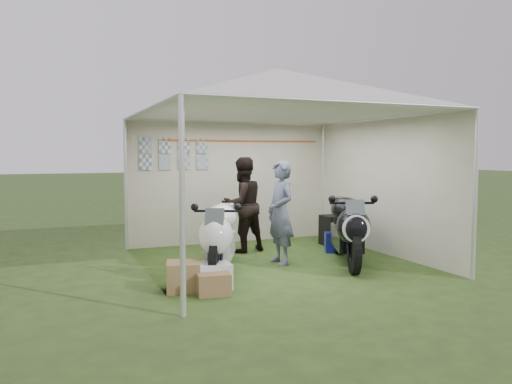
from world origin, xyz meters
TOP-DOWN VIEW (x-y plane):
  - ground at (0.00, 0.00)m, footprint 80.00×80.00m
  - canopy_tent at (-0.00, 0.03)m, footprint 5.66×5.66m
  - motorcycle_white at (-1.05, -0.37)m, footprint 1.09×1.90m
  - motorcycle_black at (0.95, -0.55)m, footprint 1.13×2.02m
  - paddock_stand at (1.35, 0.35)m, footprint 0.53×0.45m
  - person_dark_jacket at (-0.17, 1.02)m, footprint 0.92×0.79m
  - person_blue_jacket at (0.02, -0.11)m, footprint 0.42×0.61m
  - equipment_box at (1.70, 0.94)m, footprint 0.56×0.45m
  - crate_0 at (-1.41, -1.07)m, footprint 0.50×0.40m
  - crate_1 at (-1.75, -1.03)m, footprint 0.49×0.49m
  - crate_2 at (-1.75, -0.95)m, footprint 0.40×0.37m
  - crate_3 at (-1.46, -1.34)m, footprint 0.43×0.33m

SIDE VIEW (x-z plane):
  - ground at x=0.00m, z-range 0.00..0.00m
  - crate_2 at x=-1.75m, z-range 0.00..0.24m
  - crate_3 at x=-1.46m, z-range 0.00..0.26m
  - crate_0 at x=-1.41m, z-range 0.00..0.33m
  - paddock_stand at x=1.35m, z-range 0.00..0.34m
  - crate_1 at x=-1.75m, z-range 0.00..0.36m
  - equipment_box at x=1.70m, z-range 0.00..0.56m
  - motorcycle_white at x=-1.05m, z-range 0.06..1.06m
  - motorcycle_black at x=0.95m, z-range 0.06..1.12m
  - person_blue_jacket at x=0.02m, z-range 0.00..1.59m
  - person_dark_jacket at x=-0.17m, z-range 0.00..1.64m
  - canopy_tent at x=0.00m, z-range 1.08..4.08m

